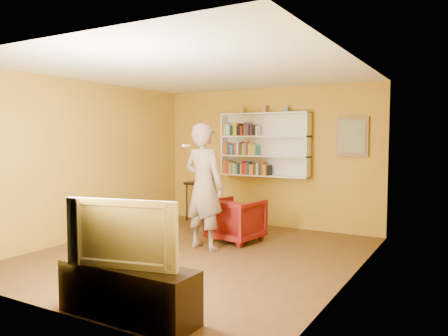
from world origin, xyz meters
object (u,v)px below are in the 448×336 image
at_px(armchair, 236,220).
at_px(person, 204,187).
at_px(console_table, 198,189).
at_px(tv_cabinet, 128,291).
at_px(bookshelf, 266,145).
at_px(ruby_lustre, 198,173).
at_px(television, 127,232).

bearing_deg(armchair, person, 81.72).
height_order(console_table, tv_cabinet, console_table).
bearing_deg(bookshelf, ruby_lustre, -173.77).
relative_size(bookshelf, ruby_lustre, 6.87).
xyz_separation_m(bookshelf, television, (0.68, -4.66, -0.75)).
distance_m(bookshelf, armchair, 1.87).
bearing_deg(television, console_table, 102.14).
distance_m(armchair, television, 3.34).
height_order(ruby_lustre, armchair, ruby_lustre).
xyz_separation_m(ruby_lustre, television, (2.15, -4.50, -0.16)).
xyz_separation_m(tv_cabinet, television, (0.00, 0.00, 0.58)).
bearing_deg(ruby_lustre, person, -54.64).
height_order(bookshelf, television, bookshelf).
distance_m(ruby_lustre, person, 2.36).
height_order(console_table, armchair, console_table).
bearing_deg(tv_cabinet, ruby_lustre, 115.50).
xyz_separation_m(bookshelf, console_table, (-1.46, -0.16, -0.92)).
relative_size(tv_cabinet, television, 1.29).
bearing_deg(person, console_table, -46.96).
bearing_deg(person, ruby_lustre, -46.96).
relative_size(armchair, tv_cabinet, 0.55).
xyz_separation_m(person, television, (0.78, -2.58, -0.14)).
xyz_separation_m(bookshelf, tv_cabinet, (0.68, -4.66, -1.33)).
xyz_separation_m(armchair, tv_cabinet, (0.58, -3.26, -0.10)).
height_order(bookshelf, armchair, bookshelf).
bearing_deg(console_table, person, -54.64).
distance_m(bookshelf, ruby_lustre, 1.59).
bearing_deg(bookshelf, television, -81.64).
height_order(bookshelf, tv_cabinet, bookshelf).
relative_size(person, tv_cabinet, 1.35).
bearing_deg(ruby_lustre, armchair, -38.34).
distance_m(ruby_lustre, armchair, 2.10).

